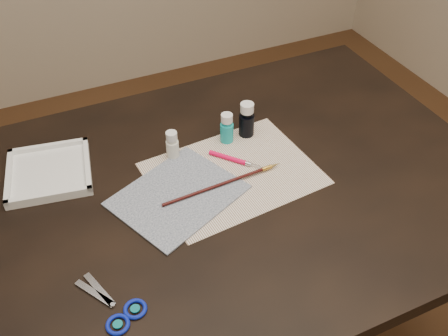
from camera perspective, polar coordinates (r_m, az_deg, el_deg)
name	(u,v)px	position (r m, az deg, el deg)	size (l,w,h in m)	color
table	(224,279)	(1.46, 0.00, -12.56)	(1.30, 0.90, 0.75)	black
paper	(233,173)	(1.20, 1.03, -0.60)	(0.39, 0.29, 0.00)	white
canvas	(178,195)	(1.14, -5.30, -3.11)	(0.27, 0.22, 0.00)	#14223E
paint_bottle_white	(172,145)	(1.23, -5.93, 2.63)	(0.03, 0.03, 0.08)	white
paint_bottle_cyan	(227,128)	(1.27, 0.32, 4.60)	(0.03, 0.03, 0.08)	#15ABAF
paint_bottle_navy	(247,120)	(1.29, 2.61, 5.56)	(0.04, 0.04, 0.10)	black
paintbrush	(224,183)	(1.16, -0.01, -1.75)	(0.31, 0.01, 0.01)	black
craft_knife	(236,160)	(1.22, 1.41, 0.90)	(0.15, 0.01, 0.01)	#F20849
scissors	(105,303)	(0.98, -13.46, -14.73)	(0.17, 0.09, 0.01)	silver
palette_tray	(49,171)	(1.26, -19.36, -0.38)	(0.19, 0.19, 0.02)	white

